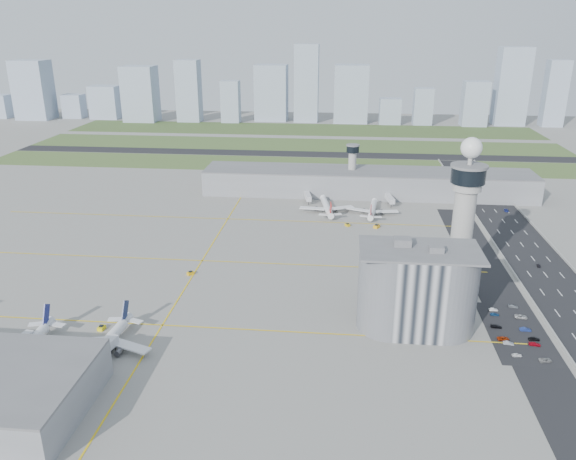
# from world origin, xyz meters

# --- Properties ---
(ground) EXTENTS (1000.00, 1000.00, 0.00)m
(ground) POSITION_xyz_m (0.00, 0.00, 0.00)
(ground) COLOR gray
(grass_strip_0) EXTENTS (480.00, 50.00, 0.08)m
(grass_strip_0) POSITION_xyz_m (-20.00, 225.00, 0.04)
(grass_strip_0) COLOR #516630
(grass_strip_0) RESTS_ON ground
(grass_strip_1) EXTENTS (480.00, 60.00, 0.08)m
(grass_strip_1) POSITION_xyz_m (-20.00, 300.00, 0.04)
(grass_strip_1) COLOR #3F5428
(grass_strip_1) RESTS_ON ground
(grass_strip_2) EXTENTS (480.00, 70.00, 0.08)m
(grass_strip_2) POSITION_xyz_m (-20.00, 380.00, 0.04)
(grass_strip_2) COLOR #3C5528
(grass_strip_2) RESTS_ON ground
(runway) EXTENTS (480.00, 22.00, 0.10)m
(runway) POSITION_xyz_m (-20.00, 262.00, 0.06)
(runway) COLOR black
(runway) RESTS_ON ground
(highway) EXTENTS (28.00, 500.00, 0.10)m
(highway) POSITION_xyz_m (115.00, 0.00, 0.05)
(highway) COLOR black
(highway) RESTS_ON ground
(barrier_left) EXTENTS (0.60, 500.00, 1.20)m
(barrier_left) POSITION_xyz_m (101.00, 0.00, 0.60)
(barrier_left) COLOR #9E9E99
(barrier_left) RESTS_ON ground
(landside_road) EXTENTS (18.00, 260.00, 0.08)m
(landside_road) POSITION_xyz_m (90.00, -10.00, 0.04)
(landside_road) COLOR black
(landside_road) RESTS_ON ground
(parking_lot) EXTENTS (20.00, 44.00, 0.10)m
(parking_lot) POSITION_xyz_m (88.00, -22.00, 0.05)
(parking_lot) COLOR black
(parking_lot) RESTS_ON ground
(taxiway_line_h_0) EXTENTS (260.00, 0.60, 0.01)m
(taxiway_line_h_0) POSITION_xyz_m (-40.00, -30.00, 0.01)
(taxiway_line_h_0) COLOR yellow
(taxiway_line_h_0) RESTS_ON ground
(taxiway_line_h_1) EXTENTS (260.00, 0.60, 0.01)m
(taxiway_line_h_1) POSITION_xyz_m (-40.00, 30.00, 0.01)
(taxiway_line_h_1) COLOR yellow
(taxiway_line_h_1) RESTS_ON ground
(taxiway_line_h_2) EXTENTS (260.00, 0.60, 0.01)m
(taxiway_line_h_2) POSITION_xyz_m (-40.00, 90.00, 0.01)
(taxiway_line_h_2) COLOR yellow
(taxiway_line_h_2) RESTS_ON ground
(taxiway_line_v) EXTENTS (0.60, 260.00, 0.01)m
(taxiway_line_v) POSITION_xyz_m (-40.00, 30.00, 0.01)
(taxiway_line_v) COLOR yellow
(taxiway_line_v) RESTS_ON ground
(control_tower) EXTENTS (14.00, 14.00, 64.50)m
(control_tower) POSITION_xyz_m (72.00, 8.00, 35.04)
(control_tower) COLOR #ADAAA5
(control_tower) RESTS_ON ground
(secondary_tower) EXTENTS (8.60, 8.60, 31.90)m
(secondary_tower) POSITION_xyz_m (30.00, 150.00, 18.80)
(secondary_tower) COLOR #ADAAA5
(secondary_tower) RESTS_ON ground
(admin_building) EXTENTS (42.00, 24.00, 33.50)m
(admin_building) POSITION_xyz_m (51.99, -22.00, 15.30)
(admin_building) COLOR #B2B2B7
(admin_building) RESTS_ON ground
(terminal_pier) EXTENTS (210.00, 32.00, 15.80)m
(terminal_pier) POSITION_xyz_m (40.00, 148.00, 7.90)
(terminal_pier) COLOR gray
(terminal_pier) RESTS_ON ground
(airplane_near_b) EXTENTS (34.55, 40.13, 10.87)m
(airplane_near_b) POSITION_xyz_m (-78.32, -55.82, 5.43)
(airplane_near_b) COLOR white
(airplane_near_b) RESTS_ON ground
(airplane_near_c) EXTENTS (35.25, 40.53, 10.70)m
(airplane_near_c) POSITION_xyz_m (-53.51, -49.67, 5.35)
(airplane_near_c) COLOR white
(airplane_near_c) RESTS_ON ground
(airplane_far_a) EXTENTS (38.04, 42.73, 10.63)m
(airplane_far_a) POSITION_xyz_m (15.34, 109.74, 5.32)
(airplane_far_a) COLOR white
(airplane_far_a) RESTS_ON ground
(airplane_far_b) EXTENTS (33.71, 38.42, 9.91)m
(airplane_far_b) POSITION_xyz_m (42.16, 108.08, 4.95)
(airplane_far_b) COLOR white
(airplane_far_b) RESTS_ON ground
(jet_bridge_near_1) EXTENTS (5.39, 14.31, 5.70)m
(jet_bridge_near_1) POSITION_xyz_m (-83.00, -61.00, 2.85)
(jet_bridge_near_1) COLOR silver
(jet_bridge_near_1) RESTS_ON ground
(jet_bridge_near_2) EXTENTS (5.39, 14.31, 5.70)m
(jet_bridge_near_2) POSITION_xyz_m (-53.00, -61.00, 2.85)
(jet_bridge_near_2) COLOR silver
(jet_bridge_near_2) RESTS_ON ground
(jet_bridge_far_0) EXTENTS (5.39, 14.31, 5.70)m
(jet_bridge_far_0) POSITION_xyz_m (2.00, 132.00, 2.85)
(jet_bridge_far_0) COLOR silver
(jet_bridge_far_0) RESTS_ON ground
(jet_bridge_far_1) EXTENTS (5.39, 14.31, 5.70)m
(jet_bridge_far_1) POSITION_xyz_m (52.00, 132.00, 2.85)
(jet_bridge_far_1) COLOR silver
(jet_bridge_far_1) RESTS_ON ground
(tug_1) EXTENTS (4.04, 4.26, 2.04)m
(tug_1) POSITION_xyz_m (-69.40, -45.69, 1.02)
(tug_1) COLOR #FAA42A
(tug_1) RESTS_ON ground
(tug_2) EXTENTS (2.34, 3.16, 1.72)m
(tug_2) POSITION_xyz_m (-60.92, -35.25, 0.86)
(tug_2) COLOR yellow
(tug_2) RESTS_ON ground
(tug_3) EXTENTS (3.48, 3.43, 1.68)m
(tug_3) POSITION_xyz_m (-41.24, 14.39, 0.84)
(tug_3) COLOR #E5A90E
(tug_3) RESTS_ON ground
(tug_4) EXTENTS (3.21, 3.40, 1.63)m
(tug_4) POSITION_xyz_m (27.71, 84.86, 0.82)
(tug_4) COLOR gold
(tug_4) RESTS_ON ground
(tug_5) EXTENTS (3.86, 4.18, 2.01)m
(tug_5) POSITION_xyz_m (43.52, 83.63, 1.00)
(tug_5) COLOR gold
(tug_5) RESTS_ON ground
(car_lot_0) EXTENTS (3.43, 1.64, 1.13)m
(car_lot_0) POSITION_xyz_m (84.13, -38.17, 0.57)
(car_lot_0) COLOR white
(car_lot_0) RESTS_ON ground
(car_lot_1) EXTENTS (3.81, 1.81, 1.21)m
(car_lot_1) POSITION_xyz_m (83.33, -30.82, 0.60)
(car_lot_1) COLOR #8F959F
(car_lot_1) RESTS_ON ground
(car_lot_2) EXTENTS (4.35, 2.34, 1.16)m
(car_lot_2) POSITION_xyz_m (82.28, -27.93, 0.58)
(car_lot_2) COLOR #A62C08
(car_lot_2) RESTS_ON ground
(car_lot_3) EXTENTS (4.01, 1.73, 1.15)m
(car_lot_3) POSITION_xyz_m (81.86, -19.63, 0.58)
(car_lot_3) COLOR black
(car_lot_3) RESTS_ON ground
(car_lot_4) EXTENTS (3.30, 1.43, 1.11)m
(car_lot_4) POSITION_xyz_m (83.57, -10.15, 0.55)
(car_lot_4) COLOR navy
(car_lot_4) RESTS_ON ground
(car_lot_5) EXTENTS (3.40, 1.39, 1.10)m
(car_lot_5) POSITION_xyz_m (83.96, -6.42, 0.55)
(car_lot_5) COLOR white
(car_lot_5) RESTS_ON ground
(car_lot_6) EXTENTS (4.51, 2.63, 1.18)m
(car_lot_6) POSITION_xyz_m (92.64, -40.35, 0.59)
(car_lot_6) COLOR gray
(car_lot_6) RESTS_ON ground
(car_lot_7) EXTENTS (4.16, 2.08, 1.16)m
(car_lot_7) POSITION_xyz_m (92.12, -30.64, 0.58)
(car_lot_7) COLOR #AF0618
(car_lot_7) RESTS_ON ground
(car_lot_8) EXTENTS (3.84, 1.60, 1.30)m
(car_lot_8) POSITION_xyz_m (92.90, -27.21, 0.65)
(car_lot_8) COLOR black
(car_lot_8) RESTS_ON ground
(car_lot_9) EXTENTS (3.99, 1.43, 1.31)m
(car_lot_9) POSITION_xyz_m (91.82, -20.86, 0.66)
(car_lot_9) COLOR navy
(car_lot_9) RESTS_ON ground
(car_lot_10) EXTENTS (5.00, 2.85, 1.31)m
(car_lot_10) POSITION_xyz_m (92.97, -11.32, 0.66)
(car_lot_10) COLOR #BDBDBD
(car_lot_10) RESTS_ON ground
(car_lot_11) EXTENTS (3.88, 1.93, 1.08)m
(car_lot_11) POSITION_xyz_m (92.40, -2.94, 0.54)
(car_lot_11) COLOR gray
(car_lot_11) RESTS_ON ground
(car_hw_1) EXTENTS (1.55, 3.46, 1.10)m
(car_hw_1) POSITION_xyz_m (114.61, 38.71, 0.55)
(car_hw_1) COLOR black
(car_hw_1) RESTS_ON ground
(car_hw_2) EXTENTS (2.63, 4.84, 1.29)m
(car_hw_2) POSITION_xyz_m (121.19, 120.14, 0.64)
(car_hw_2) COLOR navy
(car_hw_2) RESTS_ON ground
(car_hw_4) EXTENTS (1.60, 3.67, 1.23)m
(car_hw_4) POSITION_xyz_m (108.66, 180.75, 0.62)
(car_hw_4) COLOR gray
(car_hw_4) RESTS_ON ground
(skyline_bldg_0) EXTENTS (24.05, 19.24, 26.50)m
(skyline_bldg_0) POSITION_xyz_m (-377.77, 421.70, 13.25)
(skyline_bldg_0) COLOR #9EADC1
(skyline_bldg_0) RESTS_ON ground
(skyline_bldg_1) EXTENTS (37.63, 30.10, 65.60)m
(skyline_bldg_1) POSITION_xyz_m (-331.22, 417.61, 32.80)
(skyline_bldg_1) COLOR #9EADC1
(skyline_bldg_1) RESTS_ON ground
(skyline_bldg_2) EXTENTS (22.81, 18.25, 26.79)m
(skyline_bldg_2) POSITION_xyz_m (-291.25, 430.16, 13.39)
(skyline_bldg_2) COLOR #9EADC1
(skyline_bldg_2) RESTS_ON ground
(skyline_bldg_3) EXTENTS (32.30, 25.84, 36.93)m
(skyline_bldg_3) POSITION_xyz_m (-252.58, 431.35, 18.47)
(skyline_bldg_3) COLOR #9EADC1
(skyline_bldg_3) RESTS_ON ground
(skyline_bldg_4) EXTENTS (35.81, 28.65, 60.36)m
(skyline_bldg_4) POSITION_xyz_m (-204.47, 415.19, 30.18)
(skyline_bldg_4) COLOR #9EADC1
(skyline_bldg_4) RESTS_ON ground
(skyline_bldg_5) EXTENTS (25.49, 20.39, 66.89)m
(skyline_bldg_5) POSITION_xyz_m (-150.11, 419.66, 33.44)
(skyline_bldg_5) COLOR #9EADC1
(skyline_bldg_5) RESTS_ON ground
(skyline_bldg_6) EXTENTS (20.04, 16.03, 45.20)m
(skyline_bldg_6) POSITION_xyz_m (-102.68, 417.90, 22.60)
(skyline_bldg_6) COLOR #9EADC1
(skyline_bldg_6) RESTS_ON ground
(skyline_bldg_7) EXTENTS (35.76, 28.61, 61.22)m
(skyline_bldg_7) POSITION_xyz_m (-59.44, 436.89, 30.61)
(skyline_bldg_7) COLOR #9EADC1
(skyline_bldg_7) RESTS_ON ground
(skyline_bldg_8) EXTENTS (26.33, 21.06, 83.39)m
(skyline_bldg_8) POSITION_xyz_m (-19.42, 431.56, 41.69)
(skyline_bldg_8) COLOR #9EADC1
(skyline_bldg_8) RESTS_ON ground
(skyline_bldg_9) EXTENTS (36.96, 29.57, 62.11)m
(skyline_bldg_9) POSITION_xyz_m (30.27, 432.32, 31.06)
(skyline_bldg_9) COLOR #9EADC1
(skyline_bldg_9) RESTS_ON ground
(skyline_bldg_10) EXTENTS (23.01, 18.41, 27.75)m
(skyline_bldg_10) POSITION_xyz_m (73.27, 423.68, 13.87)
(skyline_bldg_10) COLOR #9EADC1
(skyline_bldg_10) RESTS_ON ground
(skyline_bldg_11) EXTENTS (20.22, 16.18, 38.97)m
(skyline_bldg_11) POSITION_xyz_m (108.28, 423.34, 19.48)
(skyline_bldg_11) COLOR #9EADC1
(skyline_bldg_11) RESTS_ON ground
(skyline_bldg_12) EXTENTS (26.14, 20.92, 46.89)m
(skyline_bldg_12) POSITION_xyz_m (162.17, 421.29, 23.44)
(skyline_bldg_12) COLOR #9EADC1
(skyline_bldg_12) RESTS_ON ground
(skyline_bldg_13) EXTENTS (32.26, 25.81, 81.20)m
(skyline_bldg_13) POSITION_xyz_m (201.27, 433.27, 40.60)
(skyline_bldg_13) COLOR #9EADC1
(skyline_bldg_13) RESTS_ON ground
(skyline_bldg_14) EXTENTS (21.59, 17.28, 68.75)m
(skyline_bldg_14) POSITION_xyz_m (244.74, 426.38, 34.37)
(skyline_bldg_14) COLOR #9EADC1
(skyline_bldg_14) RESTS_ON ground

